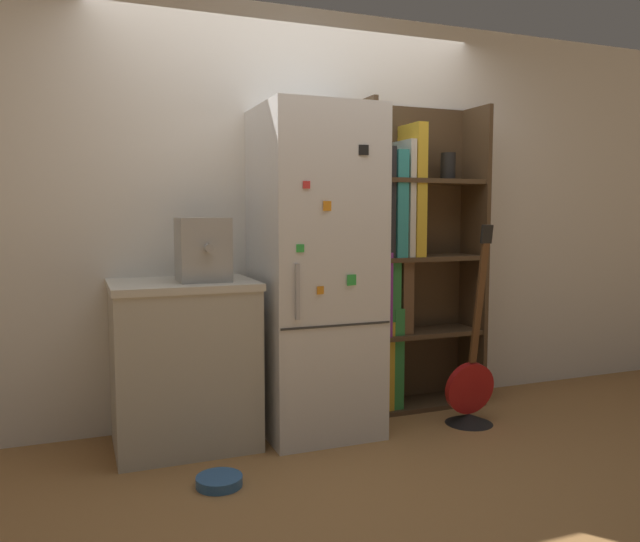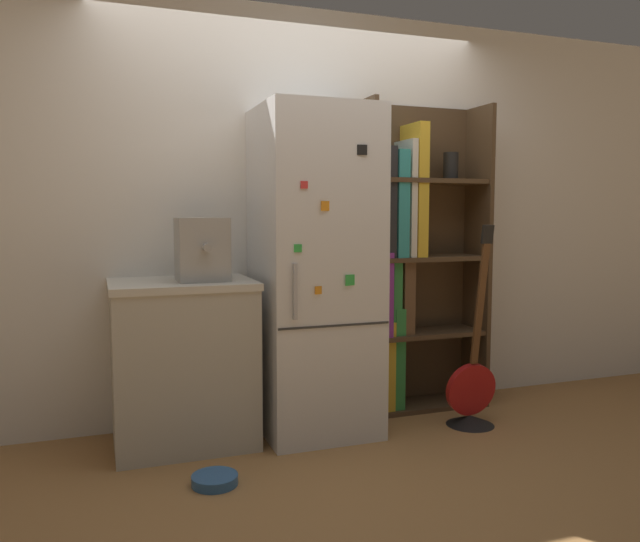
{
  "view_description": "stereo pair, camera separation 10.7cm",
  "coord_description": "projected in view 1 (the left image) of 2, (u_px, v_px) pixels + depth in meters",
  "views": [
    {
      "loc": [
        -1.33,
        -3.34,
        1.31
      ],
      "look_at": [
        0.05,
        0.15,
        0.96
      ],
      "focal_mm": 35.0,
      "sensor_mm": 36.0,
      "label": 1
    },
    {
      "loc": [
        -1.23,
        -3.38,
        1.31
      ],
      "look_at": [
        0.05,
        0.15,
        0.96
      ],
      "focal_mm": 35.0,
      "sensor_mm": 36.0,
      "label": 2
    }
  ],
  "objects": [
    {
      "name": "pet_bowl",
      "position": [
        219.0,
        480.0,
        3.01
      ],
      "size": [
        0.23,
        0.23,
        0.05
      ],
      "color": "#3366A5",
      "rests_on": "ground_plane"
    },
    {
      "name": "espresso_machine",
      "position": [
        203.0,
        250.0,
        3.45
      ],
      "size": [
        0.28,
        0.32,
        0.35
      ],
      "color": "#A5A39E",
      "rests_on": "kitchen_counter"
    },
    {
      "name": "guitar",
      "position": [
        470.0,
        396.0,
        3.88
      ],
      "size": [
        0.33,
        0.3,
        1.25
      ],
      "color": "black",
      "rests_on": "ground_plane"
    },
    {
      "name": "wall_back",
      "position": [
        295.0,
        215.0,
        4.02
      ],
      "size": [
        8.0,
        0.05,
        2.6
      ],
      "color": "white",
      "rests_on": "ground_plane"
    },
    {
      "name": "kitchen_counter",
      "position": [
        184.0,
        363.0,
        3.52
      ],
      "size": [
        0.79,
        0.61,
        0.94
      ],
      "color": "#BCB7A8",
      "rests_on": "ground_plane"
    },
    {
      "name": "refrigerator",
      "position": [
        315.0,
        272.0,
        3.72
      ],
      "size": [
        0.66,
        0.7,
        1.93
      ],
      "color": "silver",
      "rests_on": "ground_plane"
    },
    {
      "name": "bookshelf",
      "position": [
        402.0,
        264.0,
        4.16
      ],
      "size": [
        0.87,
        0.33,
        2.03
      ],
      "color": "#4C3823",
      "rests_on": "ground_plane"
    },
    {
      "name": "ground_plane",
      "position": [
        322.0,
        435.0,
        3.7
      ],
      "size": [
        16.0,
        16.0,
        0.0
      ],
      "primitive_type": "plane",
      "color": "#A87542"
    }
  ]
}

